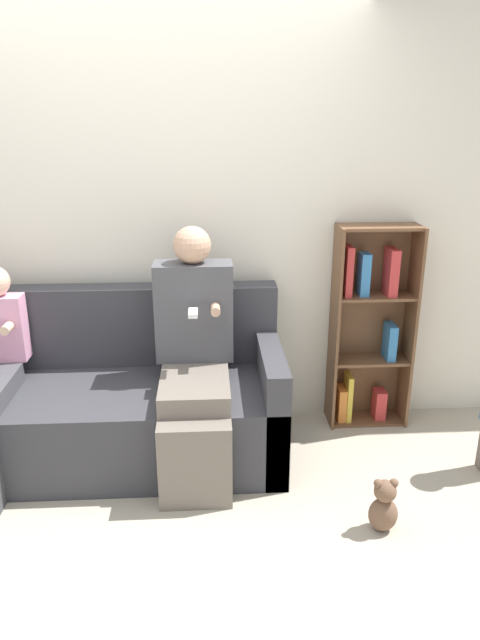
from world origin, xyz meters
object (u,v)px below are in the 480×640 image
adult_seated (194,349)px  teddy_bear (384,506)px  couch (96,405)px  bookshelf (369,328)px

adult_seated → teddy_bear: size_ratio=4.68×
couch → adult_seated: (0.58, -0.10, 0.38)m
couch → teddy_bear: (1.48, -0.77, -0.18)m
adult_seated → teddy_bear: (0.90, -0.67, -0.56)m
couch → adult_seated: bearing=-9.9°
bookshelf → teddy_bear: bookshelf is taller
bookshelf → teddy_bear: size_ratio=4.52×
adult_seated → couch: bearing=170.1°
bookshelf → teddy_bear: bearing=-100.0°
teddy_bear → couch: bearing=152.6°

